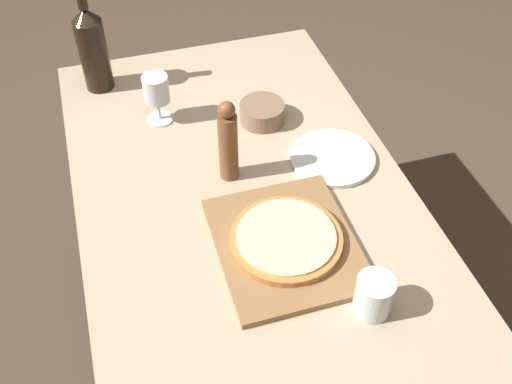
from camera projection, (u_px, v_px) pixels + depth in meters
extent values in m
plane|color=#4C3D2D|center=(246.00, 337.00, 2.06)|extent=(12.00, 12.00, 0.00)
cube|color=tan|center=(243.00, 194.00, 1.55)|extent=(0.85, 1.40, 0.03)
cylinder|color=brown|center=(100.00, 163.00, 2.17)|extent=(0.06, 0.06, 0.69)
cylinder|color=brown|center=(290.00, 126.00, 2.31)|extent=(0.06, 0.06, 0.69)
cube|color=olive|center=(286.00, 244.00, 1.40)|extent=(0.32, 0.38, 0.02)
cylinder|color=#BC7A3D|center=(286.00, 239.00, 1.39)|extent=(0.26, 0.26, 0.02)
cylinder|color=beige|center=(286.00, 236.00, 1.38)|extent=(0.23, 0.23, 0.01)
cylinder|color=black|center=(94.00, 55.00, 1.78)|extent=(0.09, 0.09, 0.22)
cone|color=black|center=(85.00, 15.00, 1.69)|extent=(0.09, 0.09, 0.04)
cylinder|color=brown|center=(228.00, 147.00, 1.51)|extent=(0.05, 0.05, 0.20)
sphere|color=brown|center=(227.00, 110.00, 1.42)|extent=(0.04, 0.04, 0.04)
cylinder|color=silver|center=(160.00, 119.00, 1.74)|extent=(0.08, 0.08, 0.00)
cylinder|color=silver|center=(159.00, 109.00, 1.72)|extent=(0.01, 0.01, 0.06)
cylinder|color=silver|center=(156.00, 89.00, 1.67)|extent=(0.07, 0.07, 0.08)
cylinder|color=#84664C|center=(262.00, 112.00, 1.72)|extent=(0.13, 0.13, 0.06)
cylinder|color=silver|center=(374.00, 296.00, 1.25)|extent=(0.08, 0.08, 0.10)
cylinder|color=white|center=(332.00, 158.00, 1.62)|extent=(0.23, 0.23, 0.01)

